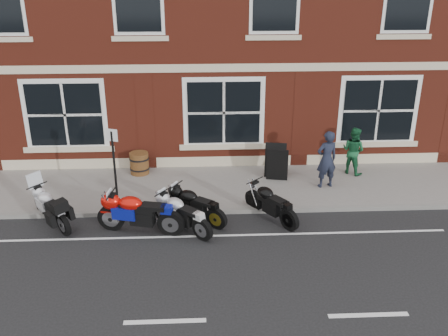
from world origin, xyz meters
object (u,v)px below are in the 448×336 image
(moto_sport_red, at_px, (139,211))
(parking_sign, at_px, (114,164))
(barrel_planter, at_px, (139,163))
(moto_sport_silver, at_px, (182,212))
(pedestrian_right, at_px, (353,151))
(a_board_sign, at_px, (276,163))
(moto_naked_black, at_px, (271,202))
(moto_sport_black, at_px, (195,204))
(pedestrian_left, at_px, (327,159))
(moto_touring_silver, at_px, (51,206))

(moto_sport_red, distance_m, parking_sign, 1.54)
(barrel_planter, xyz_separation_m, parking_sign, (-0.33, -2.51, 0.99))
(moto_sport_silver, distance_m, pedestrian_right, 6.25)
(a_board_sign, xyz_separation_m, barrel_planter, (-4.30, 0.65, -0.20))
(moto_sport_red, xyz_separation_m, barrel_planter, (-0.38, 3.56, -0.12))
(a_board_sign, relative_size, parking_sign, 0.47)
(moto_sport_silver, xyz_separation_m, moto_naked_black, (2.36, 0.49, 0.00))
(moto_sport_black, xyz_separation_m, moto_sport_silver, (-0.33, -0.49, 0.01))
(moto_sport_red, relative_size, moto_sport_black, 1.38)
(pedestrian_left, bearing_deg, a_board_sign, -37.97)
(moto_naked_black, height_order, pedestrian_left, pedestrian_left)
(moto_naked_black, xyz_separation_m, pedestrian_right, (2.98, 2.74, 0.37))
(moto_sport_black, height_order, pedestrian_right, pedestrian_right)
(moto_touring_silver, bearing_deg, moto_sport_black, -38.70)
(pedestrian_left, distance_m, a_board_sign, 1.57)
(moto_sport_silver, bearing_deg, moto_sport_red, 135.01)
(moto_sport_red, bearing_deg, barrel_planter, 19.18)
(moto_sport_red, bearing_deg, moto_sport_black, -56.42)
(parking_sign, bearing_deg, pedestrian_left, 31.26)
(moto_naked_black, height_order, parking_sign, parking_sign)
(moto_naked_black, relative_size, pedestrian_left, 0.98)
(moto_sport_black, distance_m, moto_sport_silver, 0.59)
(pedestrian_right, height_order, a_board_sign, pedestrian_right)
(moto_sport_red, height_order, a_board_sign, a_board_sign)
(moto_sport_black, relative_size, pedestrian_right, 1.07)
(moto_naked_black, distance_m, pedestrian_left, 2.62)
(a_board_sign, xyz_separation_m, parking_sign, (-4.62, -1.86, 0.79))
(moto_sport_red, relative_size, pedestrian_right, 1.48)
(moto_sport_black, bearing_deg, pedestrian_left, -28.65)
(a_board_sign, bearing_deg, parking_sign, -147.07)
(barrel_planter, distance_m, parking_sign, 2.71)
(moto_sport_red, relative_size, moto_naked_black, 1.32)
(pedestrian_left, distance_m, barrel_planter, 5.87)
(moto_sport_silver, xyz_separation_m, barrel_planter, (-1.46, 3.52, -0.05))
(pedestrian_left, distance_m, parking_sign, 6.17)
(moto_touring_silver, relative_size, a_board_sign, 1.49)
(a_board_sign, relative_size, barrel_planter, 1.58)
(moto_touring_silver, relative_size, parking_sign, 0.70)
(a_board_sign, bearing_deg, pedestrian_left, -12.98)
(moto_touring_silver, relative_size, pedestrian_left, 0.93)
(moto_touring_silver, bearing_deg, parking_sign, -21.28)
(barrel_planter, bearing_deg, a_board_sign, -8.56)
(barrel_planter, bearing_deg, moto_sport_black, -59.39)
(moto_sport_silver, xyz_separation_m, a_board_sign, (2.84, 2.88, 0.15))
(moto_naked_black, bearing_deg, moto_sport_silver, 157.02)
(moto_touring_silver, relative_size, moto_sport_black, 1.00)
(moto_touring_silver, height_order, a_board_sign, moto_touring_silver)
(moto_touring_silver, bearing_deg, moto_sport_red, -51.54)
(moto_sport_silver, height_order, parking_sign, parking_sign)
(pedestrian_left, bearing_deg, moto_sport_black, 10.28)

